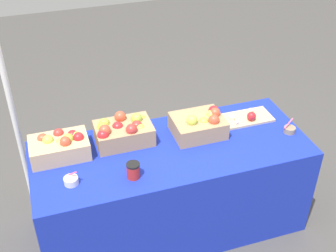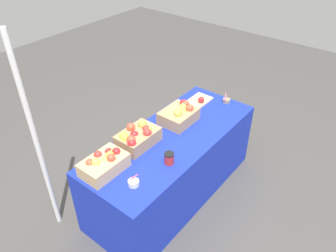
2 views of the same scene
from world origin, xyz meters
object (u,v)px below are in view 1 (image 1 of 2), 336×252
apple_crate_right (200,124)px  tent_pole (9,98)px  apple_crate_left (61,146)px  apple_crate_middle (123,131)px  sample_bowl_mid (289,130)px  coffee_cup (133,170)px  cutting_board_back (246,118)px  sample_bowl_near (71,181)px

apple_crate_right → tent_pole: size_ratio=0.18×
apple_crate_left → apple_crate_middle: 0.43m
apple_crate_right → sample_bowl_mid: bearing=-17.3°
apple_crate_right → tent_pole: tent_pole is taller
sample_bowl_mid → coffee_cup: (-1.18, -0.12, 0.03)m
apple_crate_middle → cutting_board_back: bearing=-1.3°
apple_crate_middle → sample_bowl_mid: apple_crate_middle is taller
coffee_cup → cutting_board_back: bearing=20.7°
apple_crate_right → cutting_board_back: (0.39, 0.05, -0.06)m
apple_crate_middle → coffee_cup: apple_crate_middle is taller
sample_bowl_near → coffee_cup: (0.38, -0.06, 0.03)m
cutting_board_back → sample_bowl_near: size_ratio=3.82×
apple_crate_left → cutting_board_back: bearing=0.1°
apple_crate_left → tent_pole: tent_pole is taller
cutting_board_back → coffee_cup: bearing=-159.3°
sample_bowl_near → tent_pole: (-0.30, 0.78, 0.20)m
coffee_cup → tent_pole: size_ratio=0.05×
sample_bowl_near → tent_pole: tent_pole is taller
apple_crate_middle → apple_crate_right: size_ratio=1.09×
apple_crate_right → cutting_board_back: apple_crate_right is taller
sample_bowl_near → apple_crate_middle: bearing=38.6°
apple_crate_middle → coffee_cup: 0.39m
apple_crate_left → sample_bowl_near: size_ratio=3.83×
sample_bowl_near → sample_bowl_mid: bearing=2.3°
sample_bowl_mid → coffee_cup: coffee_cup is taller
apple_crate_left → cutting_board_back: 1.36m
apple_crate_right → sample_bowl_mid: 0.64m
cutting_board_back → sample_bowl_near: sample_bowl_near is taller
apple_crate_right → sample_bowl_near: apple_crate_right is taller
apple_crate_middle → coffee_cup: bearing=-94.5°
apple_crate_left → apple_crate_right: size_ratio=1.07×
apple_crate_left → tent_pole: (-0.28, 0.48, 0.14)m
apple_crate_left → apple_crate_right: bearing=-2.9°
apple_crate_left → apple_crate_middle: apple_crate_middle is taller
tent_pole → apple_crate_right: bearing=-22.9°
apple_crate_right → coffee_cup: 0.65m
sample_bowl_near → sample_bowl_mid: sample_bowl_near is taller
sample_bowl_near → coffee_cup: size_ratio=0.94×
cutting_board_back → tent_pole: 1.72m
sample_bowl_near → coffee_cup: coffee_cup is taller
apple_crate_middle → apple_crate_right: 0.54m
cutting_board_back → sample_bowl_mid: sample_bowl_mid is taller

